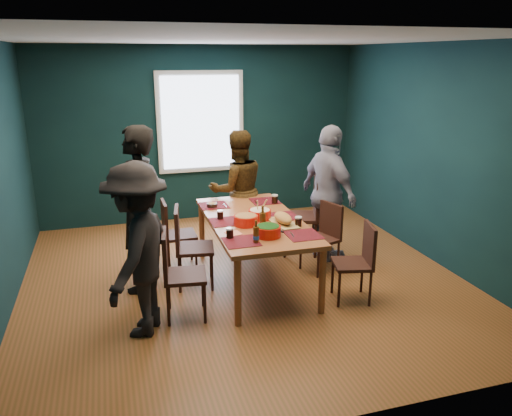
% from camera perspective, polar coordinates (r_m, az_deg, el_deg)
% --- Properties ---
extents(room, '(5.01, 5.01, 2.71)m').
position_cam_1_polar(room, '(5.78, -2.25, 5.37)').
color(room, '#97512C').
rests_on(room, ground).
extents(dining_table, '(1.03, 2.02, 0.76)m').
position_cam_1_polar(dining_table, '(5.67, -0.18, -1.97)').
color(dining_table, '#9C5B2F').
rests_on(dining_table, floor).
extents(chair_left_far, '(0.39, 0.39, 0.86)m').
position_cam_1_polar(chair_left_far, '(6.20, -9.49, -2.42)').
color(chair_left_far, black).
rests_on(chair_left_far, floor).
extents(chair_left_mid, '(0.48, 0.48, 0.93)m').
position_cam_1_polar(chair_left_mid, '(5.66, -7.91, -3.78)').
color(chair_left_mid, black).
rests_on(chair_left_mid, floor).
extents(chair_left_near, '(0.46, 0.46, 0.91)m').
position_cam_1_polar(chair_left_near, '(5.01, -9.13, -6.81)').
color(chair_left_near, black).
rests_on(chair_left_near, floor).
extents(chair_right_far, '(0.59, 0.59, 1.02)m').
position_cam_1_polar(chair_right_far, '(6.59, 5.91, -0.19)').
color(chair_right_far, black).
rests_on(chair_right_far, floor).
extents(chair_right_mid, '(0.48, 0.48, 0.83)m').
position_cam_1_polar(chair_right_mid, '(6.13, 7.90, -2.69)').
color(chair_right_mid, black).
rests_on(chair_right_mid, floor).
extents(chair_right_near, '(0.46, 0.46, 0.85)m').
position_cam_1_polar(chair_right_near, '(5.42, 11.80, -5.46)').
color(chair_right_near, black).
rests_on(chair_right_near, floor).
extents(person_far_left, '(0.66, 0.79, 1.85)m').
position_cam_1_polar(person_far_left, '(5.59, -13.37, -0.21)').
color(person_far_left, black).
rests_on(person_far_left, floor).
extents(person_back, '(0.81, 0.64, 1.61)m').
position_cam_1_polar(person_back, '(6.72, -2.14, 2.08)').
color(person_back, black).
rests_on(person_back, floor).
extents(person_right, '(0.62, 1.08, 1.73)m').
position_cam_1_polar(person_right, '(6.36, 8.30, 1.61)').
color(person_right, white).
rests_on(person_right, floor).
extents(person_near_left, '(1.00, 1.23, 1.65)m').
position_cam_1_polar(person_near_left, '(4.72, -13.35, -4.73)').
color(person_near_left, black).
rests_on(person_near_left, floor).
extents(bowl_salad, '(0.26, 0.26, 0.11)m').
position_cam_1_polar(bowl_salad, '(5.44, -1.17, -1.35)').
color(bowl_salad, red).
rests_on(bowl_salad, dining_table).
extents(bowl_dumpling, '(0.26, 0.26, 0.24)m').
position_cam_1_polar(bowl_dumpling, '(5.65, 0.43, -0.65)').
color(bowl_dumpling, red).
rests_on(bowl_dumpling, dining_table).
extents(bowl_herbs, '(0.26, 0.26, 0.12)m').
position_cam_1_polar(bowl_herbs, '(5.09, 1.38, -2.60)').
color(bowl_herbs, red).
rests_on(bowl_herbs, dining_table).
extents(cutting_board, '(0.27, 0.56, 0.12)m').
position_cam_1_polar(cutting_board, '(5.47, 3.11, -1.28)').
color(cutting_board, tan).
rests_on(cutting_board, dining_table).
extents(small_bowl, '(0.13, 0.13, 0.05)m').
position_cam_1_polar(small_bowl, '(6.10, -5.04, 0.35)').
color(small_bowl, black).
rests_on(small_bowl, dining_table).
extents(beer_bottle_a, '(0.06, 0.06, 0.23)m').
position_cam_1_polar(beer_bottle_a, '(4.92, 0.01, -3.08)').
color(beer_bottle_a, '#4D2A0D').
rests_on(beer_bottle_a, dining_table).
extents(beer_bottle_b, '(0.07, 0.07, 0.26)m').
position_cam_1_polar(beer_bottle_b, '(5.28, 0.76, -1.44)').
color(beer_bottle_b, '#4D2A0D').
rests_on(beer_bottle_b, dining_table).
extents(cola_glass_a, '(0.08, 0.08, 0.11)m').
position_cam_1_polar(cola_glass_a, '(5.05, -3.01, -2.82)').
color(cola_glass_a, black).
rests_on(cola_glass_a, dining_table).
extents(cola_glass_b, '(0.08, 0.08, 0.11)m').
position_cam_1_polar(cola_glass_b, '(5.42, 4.86, -1.49)').
color(cola_glass_b, black).
rests_on(cola_glass_b, dining_table).
extents(cola_glass_c, '(0.08, 0.08, 0.11)m').
position_cam_1_polar(cola_glass_c, '(6.23, 2.15, 1.07)').
color(cola_glass_c, black).
rests_on(cola_glass_c, dining_table).
extents(cola_glass_d, '(0.07, 0.07, 0.10)m').
position_cam_1_polar(cola_glass_d, '(5.64, -4.12, -0.74)').
color(cola_glass_d, black).
rests_on(cola_glass_d, dining_table).
extents(napkin_a, '(0.15, 0.15, 0.00)m').
position_cam_1_polar(napkin_a, '(5.75, 3.42, -0.93)').
color(napkin_a, '#FB8169').
rests_on(napkin_a, dining_table).
extents(napkin_b, '(0.17, 0.17, 0.00)m').
position_cam_1_polar(napkin_b, '(5.20, -2.59, -2.91)').
color(napkin_b, '#FB8169').
rests_on(napkin_b, dining_table).
extents(napkin_c, '(0.19, 0.19, 0.00)m').
position_cam_1_polar(napkin_c, '(5.11, 6.09, -3.35)').
color(napkin_c, '#FB8169').
rests_on(napkin_c, dining_table).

